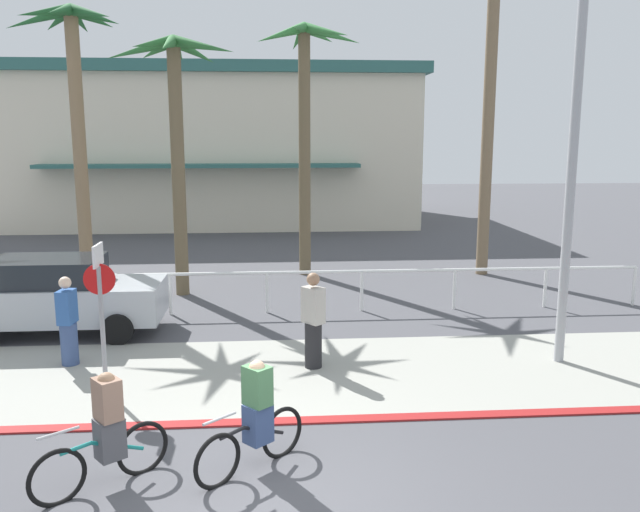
{
  "coord_description": "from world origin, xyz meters",
  "views": [
    {
      "loc": [
        0.11,
        -7.19,
        4.32
      ],
      "look_at": [
        1.12,
        6.0,
        1.87
      ],
      "focal_mm": 36.83,
      "sensor_mm": 36.0,
      "label": 1
    }
  ],
  "objects_px": {
    "stop_sign_bike_lane": "(101,297)",
    "pedestrian_0": "(68,325)",
    "streetlight_curb": "(580,137)",
    "palm_tree_3": "(305,89)",
    "pedestrian_1": "(313,324)",
    "cyclist_black_1": "(255,418)",
    "palm_tree_4": "(491,45)",
    "cyclist_teal_0": "(106,433)",
    "palm_tree_1": "(74,78)",
    "palm_tree_2": "(175,98)",
    "car_silver_1": "(57,295)"
  },
  "relations": [
    {
      "from": "stop_sign_bike_lane",
      "to": "cyclist_teal_0",
      "type": "relative_size",
      "value": 1.71
    },
    {
      "from": "palm_tree_1",
      "to": "cyclist_black_1",
      "type": "relative_size",
      "value": 5.1
    },
    {
      "from": "palm_tree_4",
      "to": "palm_tree_2",
      "type": "bearing_deg",
      "value": -167.55
    },
    {
      "from": "pedestrian_1",
      "to": "palm_tree_3",
      "type": "bearing_deg",
      "value": 87.76
    },
    {
      "from": "streetlight_curb",
      "to": "cyclist_black_1",
      "type": "bearing_deg",
      "value": -149.08
    },
    {
      "from": "palm_tree_3",
      "to": "streetlight_curb",
      "type": "bearing_deg",
      "value": -62.92
    },
    {
      "from": "streetlight_curb",
      "to": "pedestrian_0",
      "type": "bearing_deg",
      "value": 175.39
    },
    {
      "from": "palm_tree_3",
      "to": "car_silver_1",
      "type": "relative_size",
      "value": 1.72
    },
    {
      "from": "cyclist_black_1",
      "to": "pedestrian_0",
      "type": "bearing_deg",
      "value": 130.6
    },
    {
      "from": "streetlight_curb",
      "to": "palm_tree_3",
      "type": "relative_size",
      "value": 0.99
    },
    {
      "from": "streetlight_curb",
      "to": "palm_tree_4",
      "type": "height_order",
      "value": "palm_tree_4"
    },
    {
      "from": "palm_tree_2",
      "to": "car_silver_1",
      "type": "height_order",
      "value": "palm_tree_2"
    },
    {
      "from": "pedestrian_1",
      "to": "cyclist_black_1",
      "type": "bearing_deg",
      "value": -105.17
    },
    {
      "from": "pedestrian_0",
      "to": "streetlight_curb",
      "type": "bearing_deg",
      "value": -4.61
    },
    {
      "from": "car_silver_1",
      "to": "palm_tree_4",
      "type": "bearing_deg",
      "value": 25.82
    },
    {
      "from": "pedestrian_0",
      "to": "pedestrian_1",
      "type": "xyz_separation_m",
      "value": [
        4.6,
        -0.5,
        0.06
      ]
    },
    {
      "from": "palm_tree_3",
      "to": "pedestrian_0",
      "type": "xyz_separation_m",
      "value": [
        -4.92,
        -7.89,
        -4.85
      ]
    },
    {
      "from": "stop_sign_bike_lane",
      "to": "cyclist_black_1",
      "type": "xyz_separation_m",
      "value": [
        2.58,
        -2.75,
        -0.98
      ]
    },
    {
      "from": "palm_tree_4",
      "to": "cyclist_black_1",
      "type": "relative_size",
      "value": 6.65
    },
    {
      "from": "palm_tree_4",
      "to": "pedestrian_1",
      "type": "bearing_deg",
      "value": -125.87
    },
    {
      "from": "palm_tree_1",
      "to": "palm_tree_2",
      "type": "xyz_separation_m",
      "value": [
        2.67,
        -0.45,
        -0.53
      ]
    },
    {
      "from": "streetlight_curb",
      "to": "palm_tree_3",
      "type": "height_order",
      "value": "palm_tree_3"
    },
    {
      "from": "palm_tree_3",
      "to": "pedestrian_0",
      "type": "distance_m",
      "value": 10.49
    },
    {
      "from": "palm_tree_4",
      "to": "cyclist_black_1",
      "type": "distance_m",
      "value": 14.94
    },
    {
      "from": "pedestrian_0",
      "to": "palm_tree_3",
      "type": "bearing_deg",
      "value": 58.03
    },
    {
      "from": "car_silver_1",
      "to": "pedestrian_0",
      "type": "xyz_separation_m",
      "value": [
        0.84,
        -2.1,
        -0.07
      ]
    },
    {
      "from": "palm_tree_4",
      "to": "pedestrian_0",
      "type": "xyz_separation_m",
      "value": [
        -10.41,
        -7.54,
        -6.13
      ]
    },
    {
      "from": "palm_tree_1",
      "to": "palm_tree_4",
      "type": "bearing_deg",
      "value": 7.5
    },
    {
      "from": "palm_tree_3",
      "to": "cyclist_teal_0",
      "type": "bearing_deg",
      "value": -104.31
    },
    {
      "from": "stop_sign_bike_lane",
      "to": "palm_tree_4",
      "type": "bearing_deg",
      "value": 43.72
    },
    {
      "from": "stop_sign_bike_lane",
      "to": "pedestrian_0",
      "type": "relative_size",
      "value": 1.49
    },
    {
      "from": "cyclist_teal_0",
      "to": "pedestrian_0",
      "type": "distance_m",
      "value": 4.83
    },
    {
      "from": "cyclist_black_1",
      "to": "palm_tree_3",
      "type": "bearing_deg",
      "value": 83.73
    },
    {
      "from": "stop_sign_bike_lane",
      "to": "pedestrian_1",
      "type": "bearing_deg",
      "value": 14.78
    },
    {
      "from": "palm_tree_2",
      "to": "palm_tree_4",
      "type": "distance_m",
      "value": 9.39
    },
    {
      "from": "streetlight_curb",
      "to": "pedestrian_1",
      "type": "relative_size",
      "value": 4.1
    },
    {
      "from": "palm_tree_1",
      "to": "pedestrian_0",
      "type": "xyz_separation_m",
      "value": [
        1.27,
        -6.0,
        -4.97
      ]
    },
    {
      "from": "palm_tree_2",
      "to": "cyclist_black_1",
      "type": "relative_size",
      "value": 4.56
    },
    {
      "from": "cyclist_teal_0",
      "to": "pedestrian_1",
      "type": "relative_size",
      "value": 0.82
    },
    {
      "from": "palm_tree_2",
      "to": "car_silver_1",
      "type": "relative_size",
      "value": 1.55
    },
    {
      "from": "palm_tree_4",
      "to": "cyclist_teal_0",
      "type": "bearing_deg",
      "value": -125.71
    },
    {
      "from": "cyclist_black_1",
      "to": "pedestrian_1",
      "type": "distance_m",
      "value": 3.83
    },
    {
      "from": "cyclist_black_1",
      "to": "stop_sign_bike_lane",
      "type": "bearing_deg",
      "value": 133.27
    },
    {
      "from": "palm_tree_2",
      "to": "cyclist_teal_0",
      "type": "relative_size",
      "value": 4.56
    },
    {
      "from": "streetlight_curb",
      "to": "stop_sign_bike_lane",
      "type": "bearing_deg",
      "value": -175.22
    },
    {
      "from": "pedestrian_0",
      "to": "cyclist_black_1",
      "type": "bearing_deg",
      "value": -49.4
    },
    {
      "from": "stop_sign_bike_lane",
      "to": "palm_tree_2",
      "type": "relative_size",
      "value": 0.37
    },
    {
      "from": "palm_tree_4",
      "to": "pedestrian_1",
      "type": "relative_size",
      "value": 5.45
    },
    {
      "from": "streetlight_curb",
      "to": "palm_tree_2",
      "type": "relative_size",
      "value": 1.1
    },
    {
      "from": "car_silver_1",
      "to": "palm_tree_3",
      "type": "bearing_deg",
      "value": 45.13
    }
  ]
}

